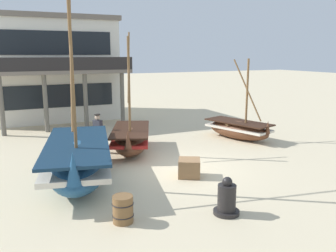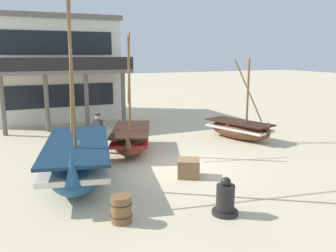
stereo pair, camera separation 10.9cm
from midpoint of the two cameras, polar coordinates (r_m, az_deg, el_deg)
The scene contains 9 objects.
ground_plane at distance 13.30m, azimuth 2.06°, elevation -6.71°, with size 120.00×120.00×0.00m, color beige.
fishing_boat_near_left at distance 17.91m, azimuth 11.56°, elevation -0.49°, with size 2.25×3.64×3.94m.
fishing_boat_centre_large at distance 12.16m, azimuth -14.09°, elevation -5.23°, with size 3.16×5.65×6.87m.
fishing_boat_far_right at distance 15.34m, azimuth -5.74°, elevation -2.03°, with size 2.82×4.01×5.03m.
fisherman_by_hull at distance 15.32m, azimuth -10.93°, elevation -1.21°, with size 0.40×0.42×1.68m.
capstan_winch at distance 9.65m, azimuth 9.52°, elevation -11.58°, with size 0.69×0.69×1.03m.
wooden_barrel at distance 9.19m, azimuth -7.18°, elevation -13.11°, with size 0.56×0.56×0.70m.
cargo_crate at distance 12.31m, azimuth 3.61°, elevation -6.74°, with size 0.74×0.74×0.62m, color olive.
harbor_building_main at distance 24.84m, azimuth -17.80°, elevation 8.89°, with size 7.79×8.33×6.45m.
Camera 2 is at (-5.67, -11.27, 4.18)m, focal length 37.91 mm.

